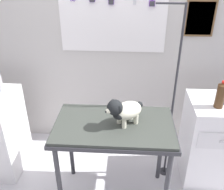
% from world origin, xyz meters
% --- Properties ---
extents(rear_wall_panel, '(4.00, 0.11, 2.30)m').
position_xyz_m(rear_wall_panel, '(0.01, 1.28, 1.16)').
color(rear_wall_panel, '#BBB6B2').
rests_on(rear_wall_panel, ground).
extents(grooming_table, '(1.05, 0.62, 0.87)m').
position_xyz_m(grooming_table, '(0.10, 0.32, 0.78)').
color(grooming_table, '#2D2D33').
rests_on(grooming_table, ground).
extents(grooming_arm, '(0.30, 0.11, 1.81)m').
position_xyz_m(grooming_arm, '(0.63, 0.65, 0.85)').
color(grooming_arm, '#2D2D33').
rests_on(grooming_arm, ground).
extents(dog, '(0.34, 0.28, 0.26)m').
position_xyz_m(dog, '(0.18, 0.31, 1.01)').
color(dog, silver).
rests_on(dog, grooming_table).
extents(cabinet_right, '(0.68, 0.54, 0.91)m').
position_xyz_m(cabinet_right, '(1.15, 0.67, 0.46)').
color(cabinet_right, silver).
rests_on(cabinet_right, ground).
extents(soda_bottle, '(0.08, 0.08, 0.26)m').
position_xyz_m(soda_bottle, '(1.04, 0.58, 1.03)').
color(soda_bottle, '#462C17').
rests_on(soda_bottle, cabinet_right).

